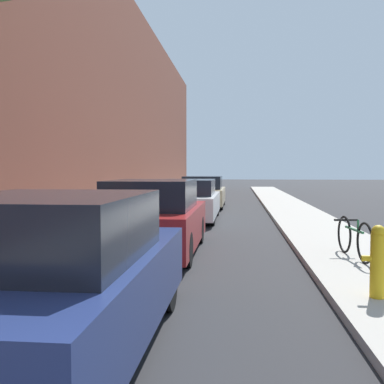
# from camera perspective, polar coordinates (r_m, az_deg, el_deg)

# --- Properties ---
(ground_plane) EXTENTS (120.00, 120.00, 0.00)m
(ground_plane) POSITION_cam_1_polar(r_m,az_deg,el_deg) (14.82, 2.91, -3.64)
(ground_plane) COLOR #28282B
(sidewalk_left) EXTENTS (2.00, 52.00, 0.12)m
(sidewalk_left) POSITION_cam_1_polar(r_m,az_deg,el_deg) (15.23, -8.07, -3.26)
(sidewalk_left) COLOR #ADA89E
(sidewalk_left) RESTS_ON ground
(sidewalk_right) EXTENTS (2.00, 52.00, 0.12)m
(sidewalk_right) POSITION_cam_1_polar(r_m,az_deg,el_deg) (14.95, 14.10, -3.44)
(sidewalk_right) COLOR #ADA89E
(sidewalk_right) RESTS_ON ground
(building_facade_left) EXTENTS (0.70, 52.00, 9.22)m
(building_facade_left) POSITION_cam_1_polar(r_m,az_deg,el_deg) (15.80, -13.08, 13.49)
(building_facade_left) COLOR brown
(building_facade_left) RESTS_ON ground
(parked_car_navy) EXTENTS (1.85, 4.09, 1.46)m
(parked_car_navy) POSITION_cam_1_polar(r_m,az_deg,el_deg) (4.40, -17.04, -10.27)
(parked_car_navy) COLOR black
(parked_car_navy) RESTS_ON ground
(parked_car_red) EXTENTS (1.78, 4.14, 1.47)m
(parked_car_red) POSITION_cam_1_polar(r_m,az_deg,el_deg) (9.09, -4.87, -3.41)
(parked_car_red) COLOR black
(parked_car_red) RESTS_ON ground
(parked_car_white) EXTENTS (1.89, 4.60, 1.35)m
(parked_car_white) POSITION_cam_1_polar(r_m,az_deg,el_deg) (14.93, -0.44, -1.09)
(parked_car_white) COLOR black
(parked_car_white) RESTS_ON ground
(parked_car_champagne) EXTENTS (1.84, 4.10, 1.38)m
(parked_car_champagne) POSITION_cam_1_polar(r_m,az_deg,el_deg) (19.95, 1.41, -0.07)
(parked_car_champagne) COLOR black
(parked_car_champagne) RESTS_ON ground
(fire_hydrant) EXTENTS (0.39, 0.18, 0.89)m
(fire_hydrant) POSITION_cam_1_polar(r_m,az_deg,el_deg) (5.99, 22.42, -7.99)
(fire_hydrant) COLOR gold
(fire_hydrant) RESTS_ON sidewalk_right
(bicycle) EXTENTS (0.44, 1.70, 0.70)m
(bicycle) POSITION_cam_1_polar(r_m,az_deg,el_deg) (8.49, 19.76, -5.46)
(bicycle) COLOR black
(bicycle) RESTS_ON sidewalk_right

